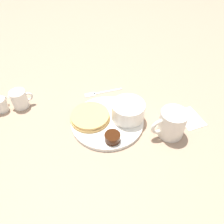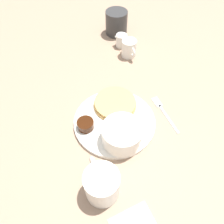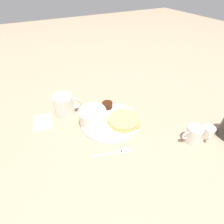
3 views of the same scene
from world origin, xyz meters
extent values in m
plane|color=#9E7F66|center=(0.00, 0.00, 0.00)|extent=(4.00, 4.00, 0.00)
cylinder|color=white|center=(0.00, 0.00, 0.01)|extent=(0.23, 0.23, 0.01)
cylinder|color=tan|center=(0.03, 0.04, 0.02)|extent=(0.13, 0.13, 0.01)
cylinder|color=tan|center=(0.03, 0.04, 0.03)|extent=(0.12, 0.12, 0.01)
cylinder|color=white|center=(-0.02, -0.06, 0.04)|extent=(0.11, 0.11, 0.06)
cylinder|color=white|center=(-0.02, -0.06, 0.06)|extent=(0.09, 0.09, 0.01)
cylinder|color=#38190A|center=(-0.08, 0.03, 0.02)|extent=(0.05, 0.05, 0.02)
cylinder|color=white|center=(-0.04, -0.07, 0.02)|extent=(0.05, 0.05, 0.03)
sphere|color=white|center=(-0.04, -0.07, 0.04)|extent=(0.03, 0.03, 0.03)
cylinder|color=silver|center=(-0.14, -0.14, 0.04)|extent=(0.08, 0.08, 0.09)
torus|color=silver|center=(-0.13, -0.10, 0.05)|extent=(0.02, 0.06, 0.06)
cylinder|color=white|center=(0.22, 0.22, 0.03)|extent=(0.05, 0.05, 0.06)
torus|color=white|center=(0.22, 0.19, 0.03)|extent=(0.01, 0.04, 0.04)
cone|color=white|center=(0.23, 0.24, 0.06)|extent=(0.02, 0.02, 0.01)
cylinder|color=white|center=(0.24, 0.28, 0.02)|extent=(0.04, 0.04, 0.05)
torus|color=white|center=(0.25, 0.26, 0.03)|extent=(0.02, 0.02, 0.03)
cube|color=silver|center=(0.14, -0.08, 0.00)|extent=(0.03, 0.11, 0.00)
cube|color=silver|center=(0.15, -0.01, 0.00)|extent=(0.03, 0.04, 0.00)
cube|color=white|center=(-0.12, -0.24, 0.00)|extent=(0.10, 0.09, 0.00)
camera|label=1|loc=(-0.42, 0.24, 0.52)|focal=35.00mm
camera|label=2|loc=(-0.21, -0.29, 0.53)|focal=35.00mm
camera|label=3|loc=(0.47, -0.23, 0.49)|focal=28.00mm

